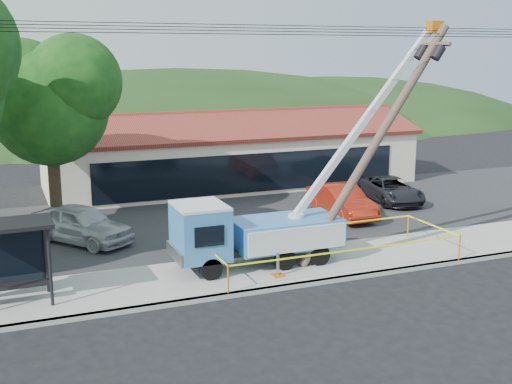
{
  "coord_description": "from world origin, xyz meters",
  "views": [
    {
      "loc": [
        -9.23,
        -17.14,
        8.08
      ],
      "look_at": [
        -0.28,
        5.0,
        2.88
      ],
      "focal_mm": 45.0,
      "sensor_mm": 36.0,
      "label": 1
    }
  ],
  "objects": [
    {
      "name": "caution_tape",
      "position": [
        2.34,
        3.83,
        0.89
      ],
      "size": [
        9.65,
        3.47,
        1.0
      ],
      "color": "#D3680B",
      "rests_on": "ground"
    },
    {
      "name": "sidewalk",
      "position": [
        0.0,
        4.0,
        0.07
      ],
      "size": [
        60.0,
        4.0,
        0.15
      ],
      "primitive_type": "cube",
      "color": "#98968E",
      "rests_on": "ground"
    },
    {
      "name": "bus_shelter",
      "position": [
        -9.23,
        4.04,
        2.14
      ],
      "size": [
        2.82,
        1.76,
        2.7
      ],
      "rotation": [
        0.0,
        0.0,
        0.02
      ],
      "color": "black",
      "rests_on": "ground"
    },
    {
      "name": "ground",
      "position": [
        0.0,
        0.0,
        0.0
      ],
      "size": [
        120.0,
        120.0,
        0.0
      ],
      "primitive_type": "plane",
      "color": "black",
      "rests_on": "ground"
    },
    {
      "name": "hill_east",
      "position": [
        30.0,
        55.0,
        0.0
      ],
      "size": [
        72.8,
        52.0,
        26.0
      ],
      "primitive_type": "ellipsoid",
      "color": "#1A3613",
      "rests_on": "ground"
    },
    {
      "name": "car_silver",
      "position": [
        -6.24,
        10.21,
        0.0
      ],
      "size": [
        4.45,
        5.06,
        1.65
      ],
      "primitive_type": "imported",
      "rotation": [
        0.0,
        0.0,
        0.64
      ],
      "color": "#AFB2B6",
      "rests_on": "ground"
    },
    {
      "name": "car_red",
      "position": [
        6.31,
        9.98,
        0.0
      ],
      "size": [
        1.75,
        4.82,
        1.58
      ],
      "primitive_type": "imported",
      "rotation": [
        0.0,
        0.0,
        -0.02
      ],
      "color": "#A62110",
      "rests_on": "ground"
    },
    {
      "name": "curb",
      "position": [
        0.0,
        2.1,
        0.07
      ],
      "size": [
        60.0,
        0.25,
        0.15
      ],
      "primitive_type": "cube",
      "color": "#98968E",
      "rests_on": "ground"
    },
    {
      "name": "strip_mall",
      "position": [
        4.0,
        19.98,
        1.88
      ],
      "size": [
        22.5,
        8.53,
        4.67
      ],
      "color": "beige",
      "rests_on": "ground"
    },
    {
      "name": "utility_truck",
      "position": [
        -0.5,
        4.55,
        1.58
      ],
      "size": [
        11.01,
        3.47,
        9.17
      ],
      "color": "black",
      "rests_on": "ground"
    },
    {
      "name": "car_dark",
      "position": [
        10.4,
        11.78,
        0.0
      ],
      "size": [
        2.85,
        5.08,
        1.34
      ],
      "primitive_type": "imported",
      "rotation": [
        0.0,
        0.0,
        -0.13
      ],
      "color": "black",
      "rests_on": "ground"
    },
    {
      "name": "leaning_pole",
      "position": [
        4.38,
        3.71,
        5.07
      ],
      "size": [
        6.25,
        1.87,
        9.11
      ],
      "color": "brown",
      "rests_on": "ground"
    },
    {
      "name": "parking_lot",
      "position": [
        0.0,
        12.0,
        0.05
      ],
      "size": [
        60.0,
        12.0,
        0.1
      ],
      "primitive_type": "cube",
      "color": "#28282B",
      "rests_on": "ground"
    },
    {
      "name": "hill_center",
      "position": [
        10.0,
        55.0,
        0.0
      ],
      "size": [
        89.6,
        64.0,
        32.0
      ],
      "primitive_type": "ellipsoid",
      "color": "#1A3613",
      "rests_on": "ground"
    },
    {
      "name": "tree_lot",
      "position": [
        -7.0,
        13.0,
        6.21
      ],
      "size": [
        6.3,
        5.6,
        8.94
      ],
      "color": "#332316",
      "rests_on": "ground"
    }
  ]
}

